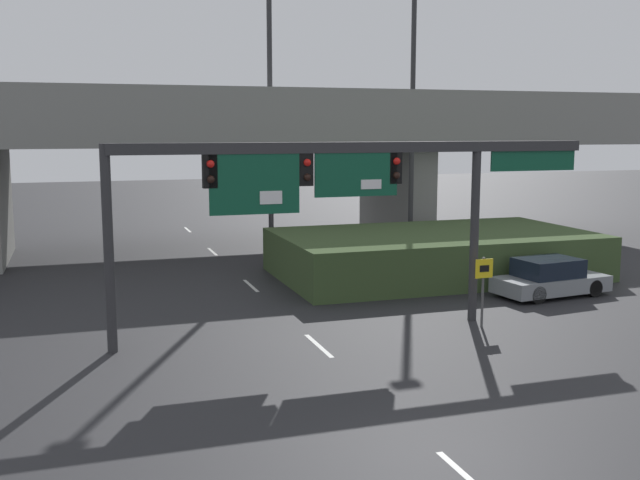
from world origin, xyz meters
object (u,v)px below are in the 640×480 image
at_px(highway_light_pole_near, 413,99).
at_px(speed_limit_sign, 483,282).
at_px(signal_gantry, 339,179).
at_px(parked_sedan_near_right, 550,278).
at_px(highway_light_pole_far, 270,78).

bearing_deg(highway_light_pole_near, speed_limit_sign, -105.37).
bearing_deg(signal_gantry, parked_sedan_near_right, 14.10).
xyz_separation_m(signal_gantry, speed_limit_sign, (4.48, -0.84, -3.23)).
xyz_separation_m(speed_limit_sign, parked_sedan_near_right, (4.67, 3.13, -0.80)).
height_order(speed_limit_sign, highway_light_pole_near, highway_light_pole_near).
distance_m(speed_limit_sign, highway_light_pole_far, 16.01).
distance_m(highway_light_pole_far, parked_sedan_near_right, 15.55).
bearing_deg(highway_light_pole_far, speed_limit_sign, -77.08).
xyz_separation_m(highway_light_pole_far, parked_sedan_near_right, (7.88, -10.89, -7.81)).
bearing_deg(parked_sedan_near_right, highway_light_pole_near, 89.37).
distance_m(highway_light_pole_near, parked_sedan_near_right, 12.20).
distance_m(signal_gantry, speed_limit_sign, 5.59).
bearing_deg(highway_light_pole_near, parked_sedan_near_right, -83.96).
relative_size(speed_limit_sign, highway_light_pole_near, 0.15).
xyz_separation_m(signal_gantry, parked_sedan_near_right, (9.15, 2.30, -4.03)).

